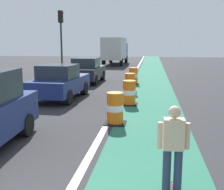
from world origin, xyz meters
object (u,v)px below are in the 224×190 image
at_px(traffic_barrel_mid, 129,93).
at_px(traffic_light_corner, 61,32).
at_px(parked_sedan_second, 60,82).
at_px(parked_sedan_third, 87,70).
at_px(traffic_barrel_back, 130,84).
at_px(traffic_barrel_far, 133,76).
at_px(delivery_truck_down_block, 115,49).
at_px(traffic_barrel_front, 115,109).
at_px(skateboarder_on_lane, 173,149).

xyz_separation_m(traffic_barrel_mid, traffic_light_corner, (-6.00, 9.30, 2.97)).
height_order(parked_sedan_second, parked_sedan_third, same).
bearing_deg(traffic_barrel_back, traffic_barrel_far, 90.55).
xyz_separation_m(traffic_barrel_far, delivery_truck_down_block, (-3.25, 16.18, 1.31)).
distance_m(traffic_barrel_mid, traffic_light_corner, 11.46).
distance_m(parked_sedan_second, traffic_barrel_front, 5.09).
relative_size(traffic_barrel_mid, traffic_barrel_far, 1.00).
xyz_separation_m(parked_sedan_second, traffic_barrel_back, (3.27, 2.07, -0.30)).
bearing_deg(traffic_barrel_back, traffic_light_corner, 132.38).
bearing_deg(traffic_barrel_far, traffic_barrel_back, -89.45).
bearing_deg(delivery_truck_down_block, traffic_light_corner, -100.80).
relative_size(parked_sedan_second, traffic_light_corner, 0.82).
bearing_deg(traffic_barrel_far, delivery_truck_down_block, 101.36).
bearing_deg(traffic_light_corner, skateboarder_on_lane, -66.43).
distance_m(traffic_barrel_mid, traffic_barrel_far, 6.41).
xyz_separation_m(skateboarder_on_lane, parked_sedan_second, (-4.83, 8.45, -0.08)).
height_order(traffic_barrel_front, traffic_barrel_mid, same).
bearing_deg(parked_sedan_third, traffic_barrel_far, -4.93).
distance_m(parked_sedan_third, traffic_light_corner, 4.54).
bearing_deg(traffic_barrel_mid, traffic_light_corner, 122.86).
distance_m(parked_sedan_third, traffic_barrel_back, 4.98).
relative_size(skateboarder_on_lane, traffic_barrel_far, 1.55).
relative_size(traffic_barrel_mid, traffic_light_corner, 0.21).
relative_size(parked_sedan_third, traffic_light_corner, 0.81).
bearing_deg(parked_sedan_third, traffic_barrel_mid, -62.84).
distance_m(skateboarder_on_lane, traffic_barrel_back, 10.64).
relative_size(delivery_truck_down_block, traffic_light_corner, 1.50).
xyz_separation_m(parked_sedan_second, traffic_barrel_mid, (3.46, -0.85, -0.30)).
bearing_deg(parked_sedan_second, traffic_barrel_mid, -13.74).
relative_size(traffic_barrel_front, traffic_light_corner, 0.21).
xyz_separation_m(traffic_barrel_front, traffic_barrel_back, (0.06, 6.01, 0.00)).
xyz_separation_m(parked_sedan_third, traffic_barrel_front, (3.19, -9.77, -0.30)).
distance_m(parked_sedan_third, traffic_barrel_mid, 7.52).
bearing_deg(parked_sedan_third, parked_sedan_second, -90.28).
distance_m(traffic_barrel_mid, delivery_truck_down_block, 22.89).
height_order(traffic_barrel_front, delivery_truck_down_block, delivery_truck_down_block).
height_order(parked_sedan_second, traffic_barrel_mid, parked_sedan_second).
bearing_deg(skateboarder_on_lane, traffic_barrel_back, 98.39).
bearing_deg(traffic_barrel_far, traffic_barrel_front, -90.15).
relative_size(traffic_barrel_far, traffic_light_corner, 0.21).
bearing_deg(traffic_barrel_front, parked_sedan_second, 129.24).
distance_m(parked_sedan_second, delivery_truck_down_block, 21.77).
xyz_separation_m(parked_sedan_second, delivery_truck_down_block, (-0.01, 21.74, 1.01)).
bearing_deg(skateboarder_on_lane, traffic_light_corner, 113.57).
bearing_deg(traffic_barrel_back, parked_sedan_second, -147.66).
bearing_deg(traffic_barrel_back, parked_sedan_third, 130.76).
bearing_deg(traffic_barrel_front, delivery_truck_down_block, 97.16).
distance_m(parked_sedan_second, traffic_barrel_back, 3.89).
bearing_deg(traffic_barrel_back, delivery_truck_down_block, 99.48).
relative_size(parked_sedan_third, delivery_truck_down_block, 0.54).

